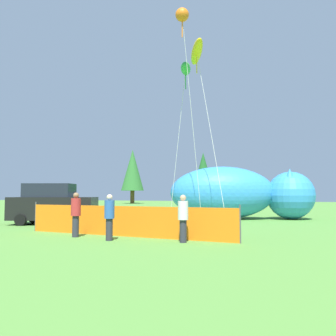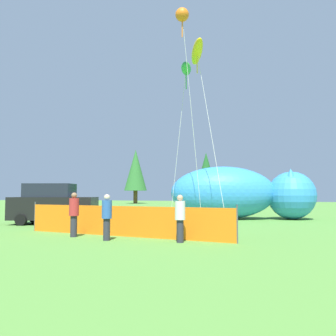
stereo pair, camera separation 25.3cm
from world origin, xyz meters
TOP-DOWN VIEW (x-y plane):
  - ground_plane at (0.00, 0.00)m, footprint 120.00×120.00m
  - parked_car at (-4.36, 0.52)m, footprint 4.69×3.04m
  - folding_chair at (2.30, -1.96)m, footprint 0.60×0.60m
  - inflatable_cat at (4.20, 7.76)m, footprint 9.18×5.31m
  - safety_fence at (1.58, -3.13)m, footprint 8.99×1.11m
  - spectator_in_red_shirt at (0.02, -3.95)m, footprint 0.36×0.36m
  - spectator_in_yellow_shirt at (1.70, -4.46)m, footprint 0.35×0.35m
  - spectator_in_green_shirt at (4.24, -4.09)m, footprint 0.34×0.34m
  - kite_orange_flower at (1.86, 3.47)m, footprint 1.20×1.43m
  - kite_yellow_hero at (2.23, 5.16)m, footprint 2.98×3.59m
  - kite_green_fish at (1.31, 5.87)m, footprint 1.56×2.21m
  - horizon_tree_east at (-17.56, 38.47)m, footprint 3.62×3.62m
  - horizon_tree_west at (-5.62, 37.39)m, footprint 3.20×3.20m

SIDE VIEW (x-z plane):
  - ground_plane at x=0.00m, z-range 0.00..0.00m
  - folding_chair at x=2.30m, z-range 0.09..0.97m
  - safety_fence at x=1.58m, z-range -0.06..1.19m
  - spectator_in_green_shirt at x=4.24m, z-range 0.07..1.64m
  - spectator_in_yellow_shirt at x=1.70m, z-range 0.07..1.66m
  - spectator_in_red_shirt at x=0.02m, z-range 0.08..1.72m
  - parked_car at x=-4.36m, z-range -0.03..2.09m
  - inflatable_cat at x=4.20m, z-range -0.13..3.18m
  - horizon_tree_west at x=-5.62m, z-range 0.87..8.50m
  - horizon_tree_east at x=-17.56m, z-range 0.99..9.63m
  - kite_green_fish at x=1.31m, z-range 4.46..14.19m
  - kite_yellow_hero at x=2.23m, z-range 4.74..15.30m
  - kite_orange_flower at x=1.86m, z-range 5.53..17.54m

